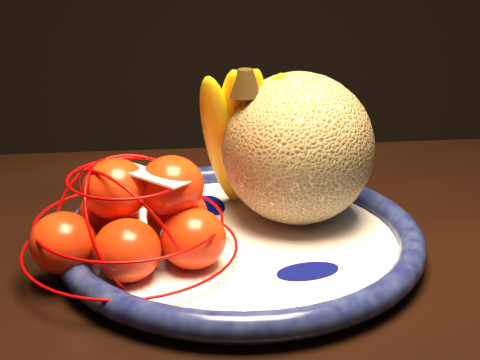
{
  "coord_description": "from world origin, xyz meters",
  "views": [
    {
      "loc": [
        -0.28,
        -0.39,
        1.09
      ],
      "look_at": [
        -0.26,
        0.26,
        0.85
      ],
      "focal_mm": 55.0,
      "sensor_mm": 36.0,
      "label": 1
    }
  ],
  "objects_px": {
    "banana_bunch": "(239,132)",
    "mandarin_bag": "(136,221)",
    "fruit_bowl": "(240,239)",
    "cantaloupe": "(298,148)"
  },
  "relations": [
    {
      "from": "banana_bunch",
      "to": "mandarin_bag",
      "type": "bearing_deg",
      "value": -141.49
    },
    {
      "from": "fruit_bowl",
      "to": "banana_bunch",
      "type": "height_order",
      "value": "banana_bunch"
    },
    {
      "from": "fruit_bowl",
      "to": "cantaloupe",
      "type": "height_order",
      "value": "cantaloupe"
    },
    {
      "from": "fruit_bowl",
      "to": "mandarin_bag",
      "type": "bearing_deg",
      "value": -157.87
    },
    {
      "from": "fruit_bowl",
      "to": "cantaloupe",
      "type": "relative_size",
      "value": 2.32
    },
    {
      "from": "cantaloupe",
      "to": "mandarin_bag",
      "type": "xyz_separation_m",
      "value": [
        -0.15,
        -0.09,
        -0.04
      ]
    },
    {
      "from": "cantaloupe",
      "to": "mandarin_bag",
      "type": "height_order",
      "value": "cantaloupe"
    },
    {
      "from": "cantaloupe",
      "to": "mandarin_bag",
      "type": "relative_size",
      "value": 0.72
    },
    {
      "from": "banana_bunch",
      "to": "cantaloupe",
      "type": "bearing_deg",
      "value": -28.5
    },
    {
      "from": "fruit_bowl",
      "to": "banana_bunch",
      "type": "relative_size",
      "value": 2.05
    }
  ]
}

